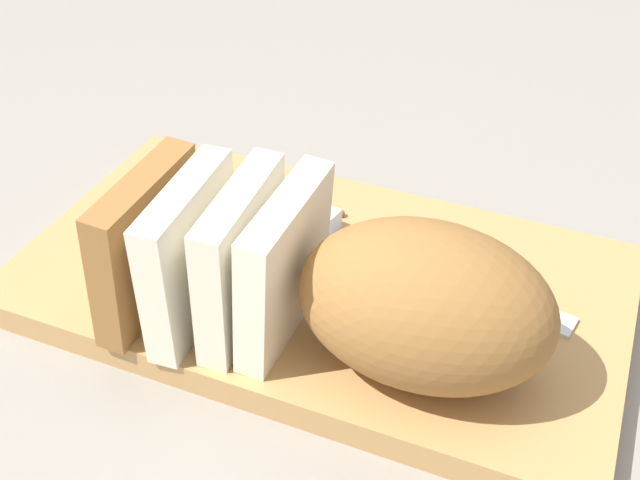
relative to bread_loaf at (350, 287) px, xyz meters
The scene contains 7 objects.
ground_plane 0.11m from the bread_loaf, 55.21° to the right, with size 3.00×3.00×0.00m, color gray.
cutting_board 0.10m from the bread_loaf, 55.21° to the right, with size 0.45×0.25×0.02m, color tan.
bread_loaf is the anchor object (origin of this frame).
bread_knife 0.13m from the bread_loaf, 63.67° to the right, with size 0.27×0.07×0.02m.
crumb_near_knife 0.08m from the bread_loaf, 44.37° to the right, with size 0.00×0.00×0.00m, color #996633.
crumb_near_loaf 0.14m from the bread_loaf, 62.64° to the right, with size 0.00×0.00×0.00m, color #996633.
crumb_stray_left 0.16m from the bread_loaf, 67.95° to the right, with size 0.01×0.01×0.01m, color #996633.
Camera 1 is at (-0.17, 0.43, 0.41)m, focal length 44.38 mm.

